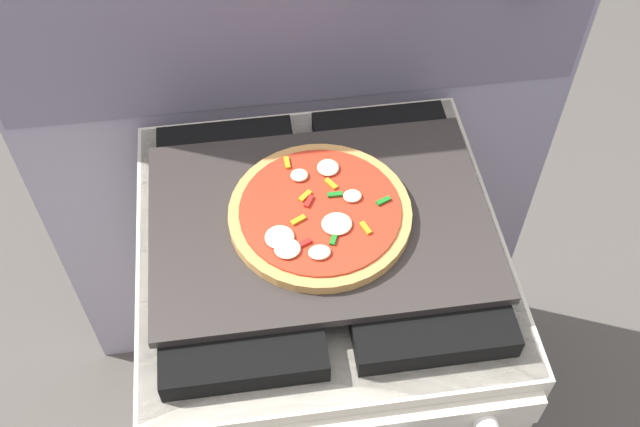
# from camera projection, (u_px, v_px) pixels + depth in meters

# --- Properties ---
(kitchen_backsplash) EXTENTS (1.10, 0.09, 1.55)m
(kitchen_backsplash) POSITION_uv_depth(u_px,v_px,m) (299.00, 126.00, 1.50)
(kitchen_backsplash) COLOR gray
(kitchen_backsplash) RESTS_ON ground_plane
(stove) EXTENTS (0.60, 0.64, 0.90)m
(stove) POSITION_uv_depth(u_px,v_px,m) (320.00, 357.00, 1.56)
(stove) COLOR beige
(stove) RESTS_ON ground_plane
(baking_tray) EXTENTS (0.54, 0.38, 0.02)m
(baking_tray) POSITION_uv_depth(u_px,v_px,m) (320.00, 221.00, 1.20)
(baking_tray) COLOR #2D2826
(baking_tray) RESTS_ON stove
(pizza_left) EXTENTS (0.29, 0.29, 0.03)m
(pizza_left) POSITION_uv_depth(u_px,v_px,m) (317.00, 214.00, 1.18)
(pizza_left) COLOR #C18947
(pizza_left) RESTS_ON baking_tray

